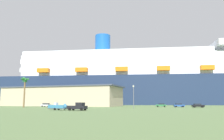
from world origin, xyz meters
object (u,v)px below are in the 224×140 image
Objects in this scene: parked_car_green_wagon at (161,105)px; street_lamp at (134,93)px; pickup_truck at (78,107)px; parked_car_silver_sedan at (46,105)px; parked_car_blue_suv at (179,105)px; cruise_ship at (141,82)px; small_boat_on_trailer at (59,107)px; palm_tree at (25,84)px; parked_car_black_coupe at (198,105)px.

street_lamp is at bearing -109.18° from parked_car_green_wagon.
pickup_truck is 1.20× the size of parked_car_silver_sedan.
pickup_truck is 49.41m from parked_car_blue_suv.
cruise_ship is 30.46× the size of small_boat_on_trailer.
palm_tree is at bearing 146.62° from pickup_truck.
cruise_ship is at bearing 93.95° from street_lamp.
parked_car_green_wagon is (-7.38, 1.74, -0.00)m from parked_car_blue_suv.
palm_tree is 2.50× the size of parked_car_silver_sedan.
parked_car_silver_sedan is 64.87m from parked_car_black_coupe.
cruise_ship is 76.10m from parked_car_silver_sedan.
small_boat_on_trailer is 25.25m from street_lamp.
parked_car_blue_suv is at bearing 47.48° from small_boat_on_trailer.
palm_tree is 2.72× the size of parked_car_green_wagon.
parked_car_green_wagon is (8.67, 24.92, -4.30)m from street_lamp.
pickup_truck is at bearing -129.16° from street_lamp.
palm_tree is 14.68m from parked_car_silver_sedan.
parked_car_green_wagon is at bearing 20.73° from palm_tree.
pickup_truck is 1.19× the size of parked_car_black_coupe.
pickup_truck reaches higher than parked_car_silver_sedan.
parked_car_silver_sedan and parked_car_green_wagon have the same top height.
small_boat_on_trailer is at bearing -37.83° from palm_tree.
cruise_ship reaches higher than parked_car_blue_suv.
small_boat_on_trailer is 1.67× the size of parked_car_green_wagon.
palm_tree reaches higher than small_boat_on_trailer.
palm_tree reaches higher than pickup_truck.
palm_tree is (-39.67, -76.54, -6.63)m from cruise_ship.
palm_tree is at bearing -117.40° from cruise_ship.
pickup_truck is 1.30× the size of parked_car_green_wagon.
cruise_ship reaches higher than parked_car_silver_sedan.
parked_car_silver_sedan is (-28.21, 32.26, -0.21)m from pickup_truck.
parked_car_green_wagon is at bearing 70.82° from street_lamp.
pickup_truck is 0.48× the size of palm_tree.
palm_tree is at bearing -107.92° from parked_car_silver_sedan.
street_lamp is 1.70× the size of parked_car_blue_suv.
cruise_ship reaches higher than parked_car_green_wagon.
palm_tree is 1.55× the size of street_lamp.
cruise_ship is 18.71× the size of palm_tree.
parked_car_silver_sedan is 1.00× the size of parked_car_black_coupe.
small_boat_on_trailer is 1.62× the size of parked_car_blue_suv.
palm_tree is 2.64× the size of parked_car_blue_suv.
cruise_ship is at bearing 61.10° from parked_car_silver_sedan.
parked_car_black_coupe is at bearing 3.57° from parked_car_silver_sedan.
street_lamp reaches higher than pickup_truck.
parked_car_silver_sedan and parked_car_black_coupe have the same top height.
small_boat_on_trailer is 52.54m from parked_car_blue_suv.
cruise_ship reaches higher than street_lamp.
parked_car_black_coupe is at bearing -19.42° from parked_car_green_wagon.
pickup_truck is 46.92m from parked_car_green_wagon.
palm_tree is at bearing 174.31° from street_lamp.
parked_car_black_coupe is (36.54, 36.31, -0.21)m from pickup_truck.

